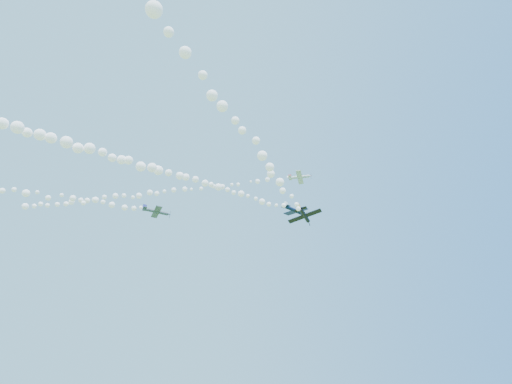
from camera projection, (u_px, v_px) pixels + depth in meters
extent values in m
cylinder|color=silver|center=(299.00, 177.00, 110.47)|extent=(5.15, 2.42, 0.75)
cone|color=silver|center=(310.00, 176.00, 109.93)|extent=(0.81, 0.86, 0.70)
cone|color=red|center=(311.00, 176.00, 109.86)|extent=(0.33, 0.32, 0.24)
cube|color=black|center=(311.00, 176.00, 109.88)|extent=(0.16, 0.26, 1.65)
cube|color=silver|center=(300.00, 177.00, 110.38)|extent=(3.84, 6.36, 0.70)
cube|color=silver|center=(290.00, 178.00, 110.95)|extent=(1.60, 2.35, 0.27)
cube|color=red|center=(290.00, 176.00, 111.21)|extent=(0.82, 0.50, 1.05)
sphere|color=black|center=(302.00, 176.00, 110.50)|extent=(0.85, 0.87, 0.68)
cylinder|color=#0C1837|center=(295.00, 210.00, 107.65)|extent=(6.60, 2.51, 1.57)
cone|color=#0C1837|center=(305.00, 215.00, 109.29)|extent=(1.03, 1.06, 0.95)
cone|color=white|center=(307.00, 216.00, 109.52)|extent=(0.42, 0.39, 0.34)
cube|color=black|center=(306.00, 215.00, 109.46)|extent=(0.41, 0.37, 2.06)
cube|color=#0C1837|center=(296.00, 211.00, 107.72)|extent=(4.50, 8.02, 1.52)
cube|color=#0C1837|center=(286.00, 206.00, 106.30)|extent=(1.91, 2.96, 0.60)
cube|color=white|center=(286.00, 204.00, 106.49)|extent=(1.18, 0.62, 1.40)
sphere|color=black|center=(298.00, 210.00, 108.23)|extent=(1.12, 1.10, 0.97)
cylinder|color=#3D4A59|center=(156.00, 211.00, 93.06)|extent=(5.40, 1.68, 1.10)
cone|color=#3D4A59|center=(169.00, 214.00, 93.96)|extent=(0.78, 0.81, 0.75)
cone|color=navy|center=(170.00, 215.00, 94.09)|extent=(0.32, 0.29, 0.27)
cube|color=black|center=(170.00, 214.00, 94.06)|extent=(0.18, 0.14, 1.68)
cube|color=#3D4A59|center=(156.00, 212.00, 93.08)|extent=(2.50, 6.68, 0.25)
cube|color=#3D4A59|center=(145.00, 209.00, 92.33)|extent=(1.16, 2.40, 0.13)
cube|color=navy|center=(145.00, 207.00, 92.54)|extent=(0.91, 0.24, 1.12)
sphere|color=black|center=(159.00, 211.00, 93.46)|extent=(0.78, 0.75, 0.68)
cylinder|color=black|center=(304.00, 215.00, 79.25)|extent=(2.52, 5.17, 1.11)
cone|color=black|center=(308.00, 222.00, 81.49)|extent=(0.89, 0.85, 0.75)
cone|color=gold|center=(309.00, 222.00, 81.80)|extent=(0.33, 0.34, 0.26)
cube|color=black|center=(309.00, 222.00, 81.72)|extent=(0.37, 0.41, 1.63)
cube|color=black|center=(305.00, 216.00, 79.36)|extent=(6.00, 4.47, 1.67)
cube|color=black|center=(301.00, 209.00, 77.40)|extent=(2.27, 1.81, 0.63)
cube|color=gold|center=(300.00, 207.00, 77.62)|extent=(0.68, 0.92, 1.09)
sphere|color=black|center=(305.00, 215.00, 80.02)|extent=(0.95, 0.96, 0.79)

